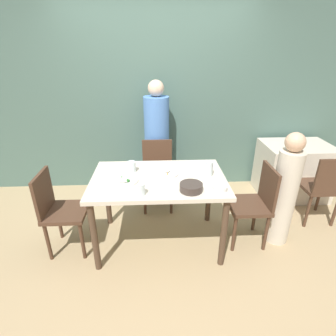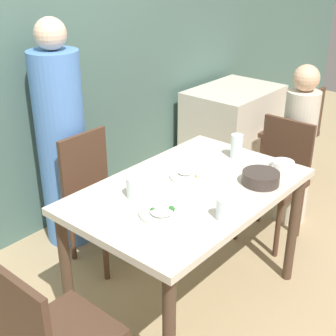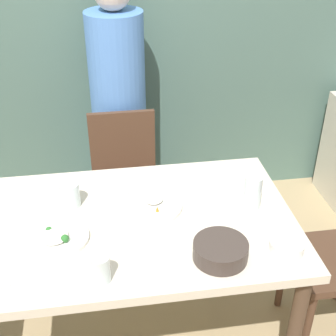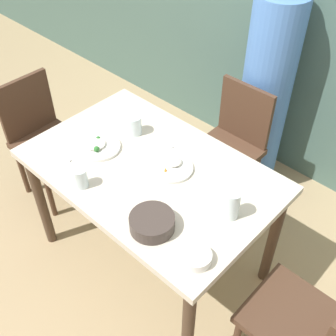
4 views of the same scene
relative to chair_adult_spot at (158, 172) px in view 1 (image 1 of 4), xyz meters
The scene contains 19 objects.
ground_plane 0.90m from the chair_adult_spot, 89.59° to the right, with size 10.00×10.00×0.00m, color tan.
wall_back 1.06m from the chair_adult_spot, 89.50° to the left, with size 10.00×0.06×2.70m.
dining_table 0.78m from the chair_adult_spot, 89.59° to the right, with size 1.31×0.84×0.78m.
chair_adult_spot is the anchor object (origin of this frame).
chair_child_spot 1.26m from the chair_adult_spot, 37.92° to the right, with size 0.40×0.40×0.87m.
chair_empty_left 1.27m from the chair_adult_spot, 140.59° to the right, with size 0.40×0.40×0.87m.
person_adult 0.42m from the chair_adult_spot, 90.00° to the left, with size 0.33×0.33×1.57m.
person_child 1.51m from the chair_adult_spot, 30.95° to the right, with size 0.24×0.24×1.22m.
bowl_curry 1.12m from the chair_adult_spot, 74.22° to the right, with size 0.20×0.20×0.07m.
plate_rice_adult 0.76m from the chair_adult_spot, 82.20° to the right, with size 0.22×0.22×0.05m.
plate_rice_child 0.94m from the chair_adult_spot, 110.22° to the right, with size 0.23×0.23×0.05m.
bowl_rice_small 1.21m from the chair_adult_spot, 61.94° to the right, with size 0.13×0.13×0.04m.
glass_water_tall 1.14m from the chair_adult_spot, 97.80° to the right, with size 0.07×0.07×0.11m.
glass_water_short 0.75m from the chair_adult_spot, 113.49° to the right, with size 0.08×0.08×0.11m.
glass_water_center 0.96m from the chair_adult_spot, 55.57° to the right, with size 0.07×0.07×0.15m.
fork_steel 0.61m from the chair_adult_spot, 100.63° to the right, with size 0.17×0.09×0.01m.
spoon_steel 1.15m from the chair_adult_spot, 112.09° to the right, with size 0.18×0.08×0.01m.
background_table 1.90m from the chair_adult_spot, ahead, with size 0.89×0.65×0.75m.
chair_background 1.95m from the chair_adult_spot, 14.26° to the right, with size 0.40×0.40×0.87m.
Camera 1 is at (-0.02, -2.28, 1.94)m, focal length 28.00 mm.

